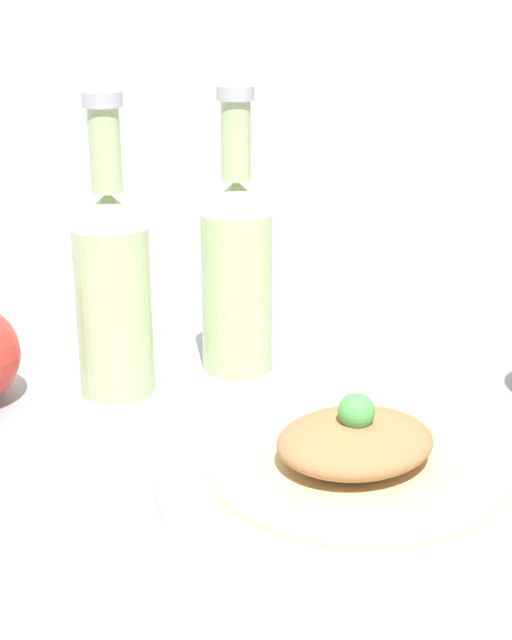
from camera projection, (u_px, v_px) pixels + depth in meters
The scene contains 5 objects.
ground_plane at pixel (239, 444), 72.62cm from camera, with size 180.00×110.00×4.00cm, color gray.
plate at pixel (354, 473), 62.43cm from camera, with size 28.04×28.04×1.60cm.
plated_food at pixel (355, 448), 61.78cm from camera, with size 20.74×20.74×5.56cm.
cider_bottle_left at pixel (113, 284), 74.60cm from camera, with size 6.41×6.41×25.43cm.
cider_bottle_right at pixel (237, 267), 79.47cm from camera, with size 6.41×6.41×25.43cm.
Camera 1 is at (-27.91, -58.71, 31.94)cm, focal length 50.00 mm.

